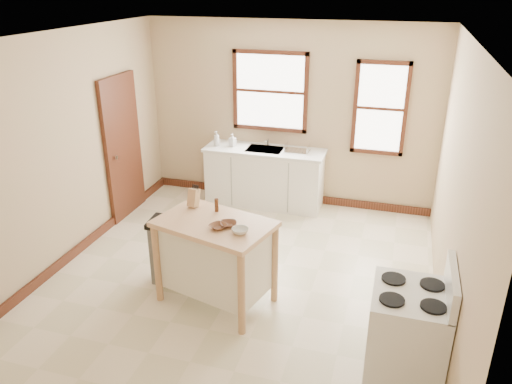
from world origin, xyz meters
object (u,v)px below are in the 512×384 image
bowl_c (240,231)px  soap_bottle_b (232,140)px  pepper_grinder (217,205)px  bowl_a (218,227)px  dish_rack (297,149)px  gas_stove (408,322)px  bowl_b (229,224)px  kitchen_island (216,262)px  soap_bottle_a (217,139)px  trash_bin (169,251)px  knife_block (194,198)px

bowl_c → soap_bottle_b: bearing=110.5°
pepper_grinder → bowl_a: bearing=-67.2°
dish_rack → soap_bottle_b: bearing=170.0°
pepper_grinder → gas_stove: gas_stove is taller
gas_stove → dish_rack: bearing=117.6°
bowl_a → bowl_b: size_ratio=1.01×
kitchen_island → bowl_b: 0.54m
kitchen_island → gas_stove: size_ratio=1.04×
bowl_a → gas_stove: gas_stove is taller
kitchen_island → bowl_a: bearing=-39.6°
kitchen_island → bowl_c: size_ratio=7.08×
soap_bottle_a → kitchen_island: 2.82m
trash_bin → soap_bottle_a: bearing=92.5°
soap_bottle_b → dish_rack: bearing=19.5°
bowl_b → pepper_grinder: bearing=129.2°
dish_rack → kitchen_island: size_ratio=0.31×
soap_bottle_a → trash_bin: size_ratio=0.30×
pepper_grinder → bowl_a: (0.16, -0.38, -0.05)m
kitchen_island → bowl_b: size_ratio=6.98×
knife_block → gas_stove: (2.37, -0.89, -0.51)m
bowl_a → pepper_grinder: bearing=112.8°
soap_bottle_a → trash_bin: soap_bottle_a is taller
soap_bottle_a → bowl_b: (1.13, -2.65, -0.03)m
bowl_a → gas_stove: size_ratio=0.15×
bowl_b → gas_stove: 1.97m
kitchen_island → trash_bin: (-0.68, 0.23, -0.09)m
soap_bottle_b → gas_stove: (2.73, -3.25, -0.44)m
knife_block → bowl_c: 0.83m
bowl_b → trash_bin: bearing=162.1°
bowl_b → bowl_c: 0.20m
knife_block → bowl_a: knife_block is taller
knife_block → bowl_a: bearing=-33.0°
bowl_b → bowl_c: (0.16, -0.11, 0.01)m
pepper_grinder → bowl_c: pepper_grinder is taller
soap_bottle_b → dish_rack: soap_bottle_b is taller
soap_bottle_a → gas_stove: bearing=-24.5°
soap_bottle_a → gas_stove: soap_bottle_a is taller
bowl_b → bowl_c: bearing=-34.8°
bowl_c → trash_bin: bowl_c is taller
soap_bottle_b → trash_bin: 2.50m
soap_bottle_a → gas_stove: size_ratio=0.20×
bowl_a → gas_stove: bearing=-13.5°
knife_block → bowl_b: (0.53, -0.34, -0.08)m
kitchen_island → trash_bin: bearing=176.4°
kitchen_island → knife_block: knife_block is taller
dish_rack → gas_stove: bearing=-74.2°
trash_bin → bowl_c: bearing=-25.2°
pepper_grinder → trash_bin: (-0.61, -0.02, -0.66)m
bowl_a → kitchen_island: bearing=125.4°
dish_rack → kitchen_island: bearing=-108.3°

